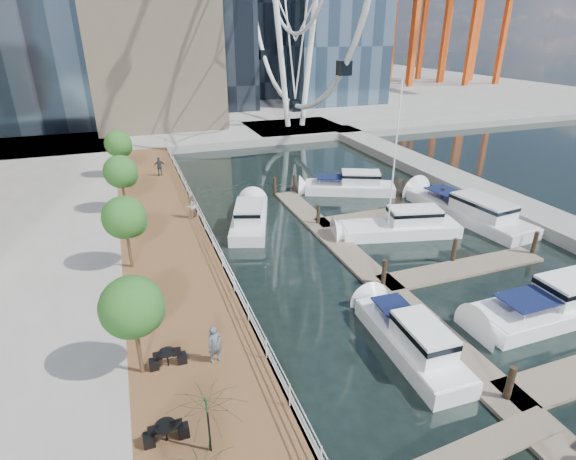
# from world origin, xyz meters

# --- Properties ---
(ground) EXTENTS (520.00, 520.00, 0.00)m
(ground) POSITION_xyz_m (0.00, 0.00, 0.00)
(ground) COLOR black
(ground) RESTS_ON ground
(boardwalk) EXTENTS (6.00, 60.00, 1.00)m
(boardwalk) POSITION_xyz_m (-9.00, 15.00, 0.50)
(boardwalk) COLOR brown
(boardwalk) RESTS_ON ground
(seawall) EXTENTS (0.25, 60.00, 1.00)m
(seawall) POSITION_xyz_m (-6.00, 15.00, 0.50)
(seawall) COLOR #595954
(seawall) RESTS_ON ground
(land_far) EXTENTS (200.00, 114.00, 1.00)m
(land_far) POSITION_xyz_m (0.00, 102.00, 0.50)
(land_far) COLOR gray
(land_far) RESTS_ON ground
(breakwater) EXTENTS (4.00, 60.00, 1.00)m
(breakwater) POSITION_xyz_m (20.00, 20.00, 0.50)
(breakwater) COLOR gray
(breakwater) RESTS_ON ground
(pier) EXTENTS (14.00, 12.00, 1.00)m
(pier) POSITION_xyz_m (14.00, 52.00, 0.50)
(pier) COLOR gray
(pier) RESTS_ON ground
(railing) EXTENTS (0.10, 60.00, 1.05)m
(railing) POSITION_xyz_m (-6.10, 15.00, 1.52)
(railing) COLOR white
(railing) RESTS_ON boardwalk
(floating_docks) EXTENTS (16.00, 34.00, 2.60)m
(floating_docks) POSITION_xyz_m (7.97, 9.98, 0.49)
(floating_docks) COLOR #6D6051
(floating_docks) RESTS_ON ground
(port_cranes) EXTENTS (40.00, 52.00, 38.00)m
(port_cranes) POSITION_xyz_m (67.67, 95.67, 20.00)
(port_cranes) COLOR #D84C14
(port_cranes) RESTS_ON ground
(street_trees) EXTENTS (2.60, 42.60, 4.60)m
(street_trees) POSITION_xyz_m (-11.40, 14.00, 4.29)
(street_trees) COLOR #3F2B1C
(street_trees) RESTS_ON ground
(yacht_foreground) EXTENTS (11.03, 2.97, 2.15)m
(yacht_foreground) POSITION_xyz_m (10.34, 2.05, 0.00)
(yacht_foreground) COLOR white
(yacht_foreground) RESTS_ON ground
(pedestrian_near) EXTENTS (0.74, 0.57, 1.82)m
(pedestrian_near) POSITION_xyz_m (-8.28, 3.56, 1.91)
(pedestrian_near) COLOR #495361
(pedestrian_near) RESTS_ON boardwalk
(pedestrian_mid) EXTENTS (1.18, 1.19, 1.93)m
(pedestrian_mid) POSITION_xyz_m (-6.67, 20.67, 1.97)
(pedestrian_mid) COLOR gray
(pedestrian_mid) RESTS_ON boardwalk
(pedestrian_far) EXTENTS (1.14, 0.49, 1.93)m
(pedestrian_far) POSITION_xyz_m (-7.82, 32.88, 1.97)
(pedestrian_far) COLOR #2E323A
(pedestrian_far) RESTS_ON boardwalk
(moored_yachts) EXTENTS (22.64, 35.12, 11.50)m
(moored_yachts) POSITION_xyz_m (7.89, 13.19, 0.00)
(moored_yachts) COLOR white
(moored_yachts) RESTS_ON ground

